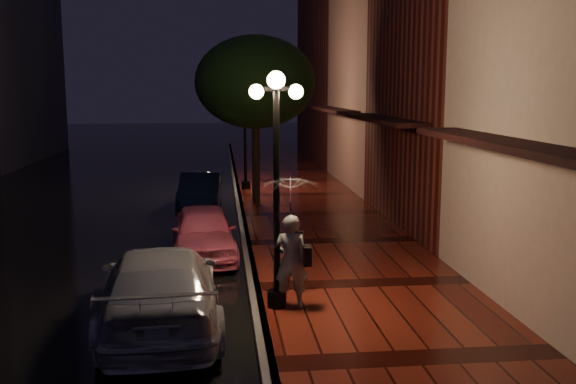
# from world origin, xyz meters

# --- Properties ---
(ground) EXTENTS (120.00, 120.00, 0.00)m
(ground) POSITION_xyz_m (0.00, 0.00, 0.00)
(ground) COLOR black
(ground) RESTS_ON ground
(sidewalk) EXTENTS (4.50, 60.00, 0.15)m
(sidewalk) POSITION_xyz_m (2.25, 0.00, 0.07)
(sidewalk) COLOR #40110B
(sidewalk) RESTS_ON ground
(curb) EXTENTS (0.25, 60.00, 0.15)m
(curb) POSITION_xyz_m (0.00, 0.00, 0.07)
(curb) COLOR #595451
(curb) RESTS_ON ground
(storefront_mid) EXTENTS (5.00, 8.00, 11.00)m
(storefront_mid) POSITION_xyz_m (7.00, 2.00, 5.50)
(storefront_mid) COLOR #511914
(storefront_mid) RESTS_ON ground
(storefront_far) EXTENTS (5.00, 8.00, 9.00)m
(storefront_far) POSITION_xyz_m (7.00, 10.00, 4.50)
(storefront_far) COLOR #8C5951
(storefront_far) RESTS_ON ground
(storefront_extra) EXTENTS (5.00, 12.00, 10.00)m
(storefront_extra) POSITION_xyz_m (7.00, 20.00, 5.00)
(storefront_extra) COLOR #511914
(storefront_extra) RESTS_ON ground
(streetlamp_near) EXTENTS (0.96, 0.36, 4.31)m
(streetlamp_near) POSITION_xyz_m (0.35, -5.00, 2.60)
(streetlamp_near) COLOR black
(streetlamp_near) RESTS_ON sidewalk
(streetlamp_far) EXTENTS (0.96, 0.36, 4.31)m
(streetlamp_far) POSITION_xyz_m (0.35, 9.00, 2.60)
(streetlamp_far) COLOR black
(streetlamp_far) RESTS_ON sidewalk
(street_tree) EXTENTS (4.16, 4.16, 5.80)m
(street_tree) POSITION_xyz_m (0.61, 5.99, 4.24)
(street_tree) COLOR black
(street_tree) RESTS_ON sidewalk
(pink_car) EXTENTS (1.77, 3.87, 1.29)m
(pink_car) POSITION_xyz_m (-1.10, -0.80, 0.64)
(pink_car) COLOR #DC5A79
(pink_car) RESTS_ON ground
(navy_car) EXTENTS (1.49, 3.90, 1.27)m
(navy_car) POSITION_xyz_m (-1.34, 5.54, 0.63)
(navy_car) COLOR black
(navy_car) RESTS_ON ground
(silver_car) EXTENTS (2.38, 5.11, 1.44)m
(silver_car) POSITION_xyz_m (-1.73, -5.48, 0.72)
(silver_car) COLOR #A6A5AD
(silver_car) RESTS_ON ground
(woman_with_umbrella) EXTENTS (1.02, 1.04, 2.45)m
(woman_with_umbrella) POSITION_xyz_m (0.60, -5.06, 1.77)
(woman_with_umbrella) COLOR silver
(woman_with_umbrella) RESTS_ON sidewalk
(parking_meter) EXTENTS (0.13, 0.11, 1.26)m
(parking_meter) POSITION_xyz_m (0.88, -4.29, 0.91)
(parking_meter) COLOR black
(parking_meter) RESTS_ON sidewalk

